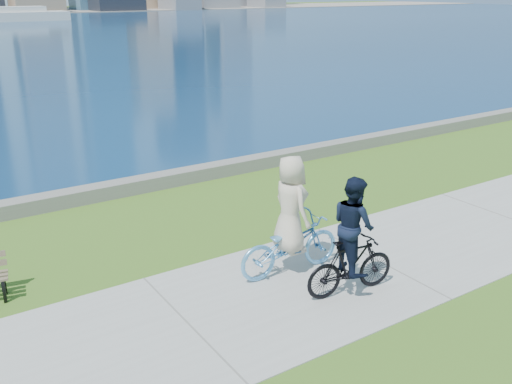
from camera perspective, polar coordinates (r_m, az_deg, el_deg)
ground at (r=9.11m, az=-6.77°, el=-13.05°), size 320.00×320.00×0.00m
concrete_path at (r=9.10m, az=-6.77°, el=-12.99°), size 80.00×3.50×0.02m
seawall at (r=14.33m, az=-18.07°, el=-0.54°), size 90.00×0.50×0.35m
ferry_far at (r=98.55m, az=-23.06°, el=15.96°), size 15.94×4.55×2.16m
cyclist_woman at (r=10.18m, az=3.43°, el=-3.87°), size 0.82×2.06×2.20m
cyclist_man at (r=9.59m, az=9.57°, el=-5.32°), size 0.72×1.71×2.07m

